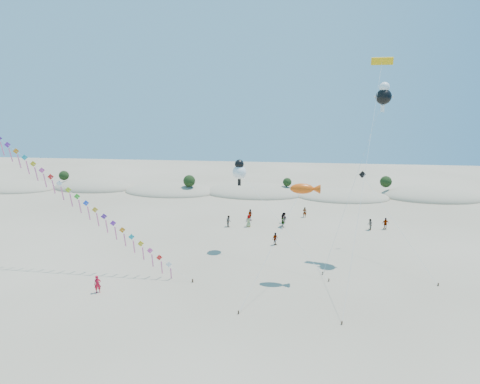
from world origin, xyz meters
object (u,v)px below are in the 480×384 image
Objects in this scene: flyer_foreground at (98,284)px; fish_kite at (305,189)px; kite_train at (69,192)px; parafoil_kite at (382,66)px.

fish_kite is at bearing -14.52° from flyer_foreground.
kite_train is 1.14× the size of parafoil_kite.
fish_kite is at bearing -0.07° from kite_train.
parafoil_kite is (32.19, 7.92, 12.78)m from kite_train.
fish_kite is 5.81× the size of flyer_foreground.
parafoil_kite is 13.03× the size of flyer_foreground.
kite_train is 2.55× the size of fish_kite.
parafoil_kite is 36.52m from flyer_foreground.
flyer_foreground is (-27.28, -13.29, -20.32)m from parafoil_kite.
parafoil_kite reaches higher than kite_train.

